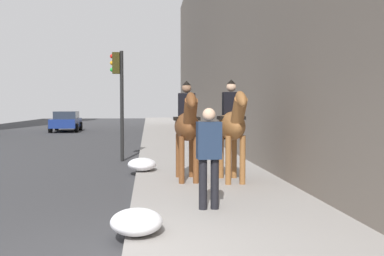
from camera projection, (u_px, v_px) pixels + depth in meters
name	position (u px, v px, depth m)	size (l,w,h in m)	color
mounted_horse_near	(187.00, 125.00, 10.38)	(2.15, 0.60, 2.32)	brown
mounted_horse_far	(232.00, 124.00, 10.25)	(2.15, 0.61, 2.34)	brown
pedestrian_greeting	(209.00, 151.00, 7.52)	(0.28, 0.41, 1.70)	black
car_mid_lane	(66.00, 121.00, 32.20)	(4.55, 2.11, 1.44)	navy
traffic_light_near_curb	(119.00, 87.00, 14.87)	(0.20, 0.44, 3.66)	black
snow_pile_near	(137.00, 222.00, 6.13)	(0.93, 0.72, 0.32)	white
snow_pile_far	(142.00, 164.00, 12.02)	(0.99, 0.76, 0.34)	white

